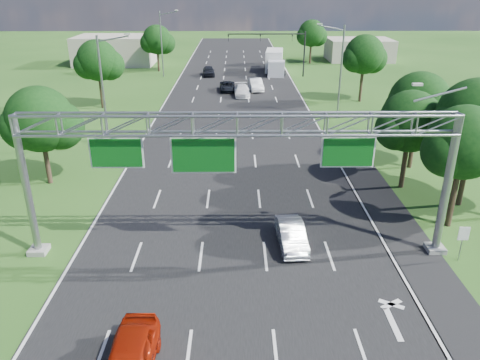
{
  "coord_description": "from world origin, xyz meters",
  "views": [
    {
      "loc": [
        0.21,
        -10.85,
        14.15
      ],
      "look_at": [
        0.41,
        13.99,
        3.58
      ],
      "focal_mm": 35.0,
      "sensor_mm": 36.0,
      "label": 1
    }
  ],
  "objects_px": {
    "sign_gantry": "(239,136)",
    "red_coupe": "(130,359)",
    "regulatory_sign": "(463,237)",
    "box_truck": "(275,62)",
    "silver_sedan": "(291,235)",
    "traffic_signal": "(282,43)"
  },
  "relations": [
    {
      "from": "traffic_signal",
      "to": "red_coupe",
      "type": "relative_size",
      "value": 2.61
    },
    {
      "from": "regulatory_sign",
      "to": "sign_gantry",
      "type": "bearing_deg",
      "value": 175.17
    },
    {
      "from": "sign_gantry",
      "to": "silver_sedan",
      "type": "bearing_deg",
      "value": 12.77
    },
    {
      "from": "sign_gantry",
      "to": "silver_sedan",
      "type": "xyz_separation_m",
      "value": [
        3.03,
        0.69,
        -6.21
      ]
    },
    {
      "from": "traffic_signal",
      "to": "silver_sedan",
      "type": "distance_m",
      "value": 52.67
    },
    {
      "from": "red_coupe",
      "to": "regulatory_sign",
      "type": "bearing_deg",
      "value": 26.48
    },
    {
      "from": "red_coupe",
      "to": "silver_sedan",
      "type": "bearing_deg",
      "value": 53.47
    },
    {
      "from": "regulatory_sign",
      "to": "red_coupe",
      "type": "relative_size",
      "value": 0.45
    },
    {
      "from": "sign_gantry",
      "to": "silver_sedan",
      "type": "height_order",
      "value": "sign_gantry"
    },
    {
      "from": "silver_sedan",
      "to": "box_truck",
      "type": "bearing_deg",
      "value": 83.48
    },
    {
      "from": "silver_sedan",
      "to": "red_coupe",
      "type": "bearing_deg",
      "value": -130.17
    },
    {
      "from": "regulatory_sign",
      "to": "silver_sedan",
      "type": "height_order",
      "value": "regulatory_sign"
    },
    {
      "from": "sign_gantry",
      "to": "red_coupe",
      "type": "xyz_separation_m",
      "value": [
        -4.25,
        -8.98,
        -6.09
      ]
    },
    {
      "from": "sign_gantry",
      "to": "box_truck",
      "type": "height_order",
      "value": "sign_gantry"
    },
    {
      "from": "traffic_signal",
      "to": "red_coupe",
      "type": "height_order",
      "value": "traffic_signal"
    },
    {
      "from": "silver_sedan",
      "to": "box_truck",
      "type": "relative_size",
      "value": 0.43
    },
    {
      "from": "box_truck",
      "to": "silver_sedan",
      "type": "bearing_deg",
      "value": -87.06
    },
    {
      "from": "sign_gantry",
      "to": "traffic_signal",
      "type": "distance_m",
      "value": 53.51
    },
    {
      "from": "regulatory_sign",
      "to": "traffic_signal",
      "type": "xyz_separation_m",
      "value": [
        -4.92,
        54.02,
        3.66
      ]
    },
    {
      "from": "sign_gantry",
      "to": "box_truck",
      "type": "xyz_separation_m",
      "value": [
        6.31,
        56.7,
        -5.18
      ]
    },
    {
      "from": "red_coupe",
      "to": "silver_sedan",
      "type": "height_order",
      "value": "red_coupe"
    },
    {
      "from": "box_truck",
      "to": "traffic_signal",
      "type": "bearing_deg",
      "value": -71.0
    }
  ]
}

